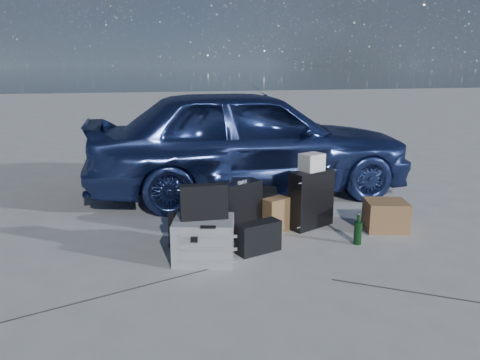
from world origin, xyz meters
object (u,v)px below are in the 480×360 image
(car, at_px, (249,140))
(briefcase, at_px, (192,229))
(suitcase_left, at_px, (241,209))
(duffel_bag, at_px, (243,206))
(suitcase_right, at_px, (311,199))
(pelican_case, at_px, (204,240))
(green_bottle, at_px, (358,229))
(cardboard_box, at_px, (386,215))

(car, xyz_separation_m, briefcase, (-1.12, -1.86, -0.59))
(suitcase_left, xyz_separation_m, duffel_bag, (0.13, 0.44, -0.10))
(suitcase_right, bearing_deg, pelican_case, -179.85)
(pelican_case, height_order, suitcase_left, suitcase_left)
(green_bottle, bearing_deg, suitcase_left, 153.18)
(cardboard_box, bearing_deg, duffel_bag, 155.95)
(car, bearing_deg, cardboard_box, -149.65)
(suitcase_right, distance_m, cardboard_box, 0.85)
(car, xyz_separation_m, duffel_bag, (-0.42, -1.25, -0.58))
(pelican_case, bearing_deg, green_bottle, 15.85)
(suitcase_left, bearing_deg, cardboard_box, -31.81)
(duffel_bag, bearing_deg, suitcase_left, -89.48)
(briefcase, relative_size, duffel_bag, 0.59)
(suitcase_right, height_order, duffel_bag, suitcase_right)
(pelican_case, height_order, green_bottle, pelican_case)
(car, relative_size, green_bottle, 13.91)
(briefcase, height_order, suitcase_right, suitcase_right)
(suitcase_left, bearing_deg, briefcase, 173.41)
(duffel_bag, xyz_separation_m, cardboard_box, (1.50, -0.67, -0.03))
(car, bearing_deg, pelican_case, 155.64)
(car, bearing_deg, suitcase_left, 162.93)
(car, relative_size, cardboard_box, 10.21)
(suitcase_left, bearing_deg, car, 48.25)
(duffel_bag, xyz_separation_m, green_bottle, (0.98, -1.00, -0.04))
(suitcase_right, relative_size, duffel_bag, 0.83)
(pelican_case, height_order, cardboard_box, pelican_case)
(briefcase, xyz_separation_m, duffel_bag, (0.70, 0.61, 0.02))
(duffel_bag, bearing_deg, green_bottle, -28.21)
(suitcase_left, distance_m, duffel_bag, 0.47)
(duffel_bag, bearing_deg, pelican_case, -105.60)
(suitcase_right, xyz_separation_m, green_bottle, (0.26, -0.63, -0.17))
(green_bottle, bearing_deg, pelican_case, -179.93)
(pelican_case, relative_size, suitcase_right, 0.85)
(car, bearing_deg, green_bottle, -165.03)
(duffel_bag, bearing_deg, suitcase_right, -9.67)
(suitcase_right, relative_size, cardboard_box, 1.48)
(briefcase, bearing_deg, suitcase_left, 28.82)
(car, xyz_separation_m, green_bottle, (0.56, -2.25, -0.61))
(car, height_order, suitcase_right, car)
(cardboard_box, bearing_deg, green_bottle, -147.73)
(pelican_case, xyz_separation_m, green_bottle, (1.63, 0.00, -0.04))
(suitcase_left, xyz_separation_m, suitcase_right, (0.85, 0.07, 0.03))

